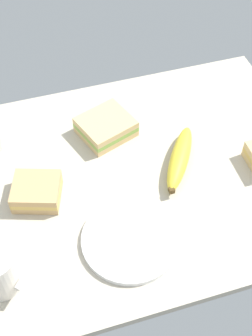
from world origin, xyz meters
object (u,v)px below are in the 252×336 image
Objects in this scene: plate_of_food at (130,240)px; sandwich_main at (106,127)px; banana at (180,159)px; sandwich_extra at (37,192)px.

plate_of_food is 30.72cm from sandwich_main.
banana reaches higher than plate_of_food.
sandwich_main and sandwich_extra have the same top height.
sandwich_extra is at bearing 179.66° from banana.
plate_of_food is at bearing -96.34° from sandwich_main.
sandwich_extra is 0.65× the size of banana.
banana is (32.76, -0.20, -0.12)cm from sandwich_extra.
sandwich_main reaches higher than plate_of_food.
plate_of_food is 22.75cm from sandwich_extra.
sandwich_extra is at bearing -143.44° from sandwich_main.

